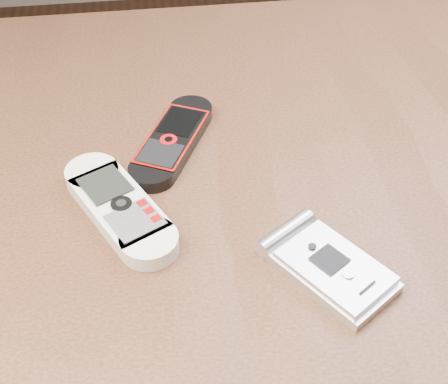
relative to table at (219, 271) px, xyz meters
The scene contains 4 objects.
table is the anchor object (origin of this frame).
nokia_white 0.15m from the table, behind, with size 0.05×0.16×0.02m, color white.
nokia_black_red 0.15m from the table, 112.99° to the left, with size 0.05×0.15×0.02m, color black.
motorola_razr 0.17m from the table, 51.47° to the right, with size 0.06×0.12×0.02m, color silver.
Camera 1 is at (-0.05, -0.43, 1.16)m, focal length 50.00 mm.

